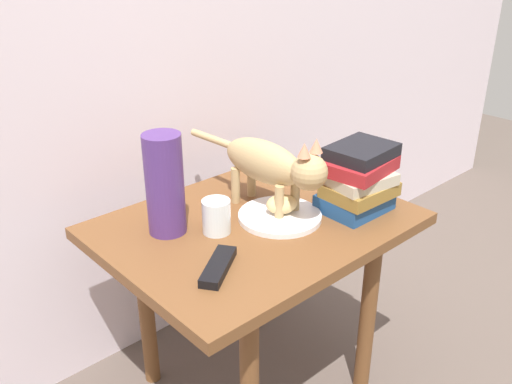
{
  "coord_description": "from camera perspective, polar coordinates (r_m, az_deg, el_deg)",
  "views": [
    {
      "loc": [
        -0.85,
        -0.93,
        1.22
      ],
      "look_at": [
        0.0,
        0.0,
        0.62
      ],
      "focal_mm": 39.3,
      "sensor_mm": 36.0,
      "label": 1
    }
  ],
  "objects": [
    {
      "name": "candle_jar",
      "position": [
        1.37,
        -4.05,
        -2.66
      ],
      "size": [
        0.07,
        0.07,
        0.08
      ],
      "color": "silver",
      "rests_on": "side_table"
    },
    {
      "name": "cat",
      "position": [
        1.42,
        1.64,
        2.82
      ],
      "size": [
        0.1,
        0.48,
        0.23
      ],
      "color": "tan",
      "rests_on": "side_table"
    },
    {
      "name": "book_stack",
      "position": [
        1.47,
        10.38,
        1.27
      ],
      "size": [
        0.2,
        0.16,
        0.18
      ],
      "color": "#1E4C8C",
      "rests_on": "side_table"
    },
    {
      "name": "plate",
      "position": [
        1.44,
        2.44,
        -2.48
      ],
      "size": [
        0.21,
        0.21,
        0.01
      ],
      "primitive_type": "cylinder",
      "color": "white",
      "rests_on": "side_table"
    },
    {
      "name": "ground_plane",
      "position": [
        1.76,
        0.0,
        -18.7
      ],
      "size": [
        6.0,
        6.0,
        0.0
      ],
      "primitive_type": "plane",
      "color": "brown"
    },
    {
      "name": "green_vase",
      "position": [
        1.35,
        -9.28,
        0.76
      ],
      "size": [
        0.09,
        0.09,
        0.25
      ],
      "primitive_type": "cylinder",
      "color": "#4C2D72",
      "rests_on": "side_table"
    },
    {
      "name": "side_table",
      "position": [
        1.47,
        0.0,
        -5.55
      ],
      "size": [
        0.76,
        0.58,
        0.54
      ],
      "color": "brown",
      "rests_on": "ground"
    },
    {
      "name": "tv_remote",
      "position": [
        1.23,
        -3.87,
        -7.58
      ],
      "size": [
        0.15,
        0.12,
        0.02
      ],
      "primitive_type": "cube",
      "rotation": [
        0.0,
        0.0,
        0.61
      ],
      "color": "black",
      "rests_on": "side_table"
    },
    {
      "name": "bread_roll",
      "position": [
        1.43,
        2.63,
        -1.25
      ],
      "size": [
        0.1,
        0.09,
        0.05
      ],
      "primitive_type": "ellipsoid",
      "rotation": [
        0.0,
        0.0,
        2.63
      ],
      "color": "#E0BC7A",
      "rests_on": "plate"
    }
  ]
}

